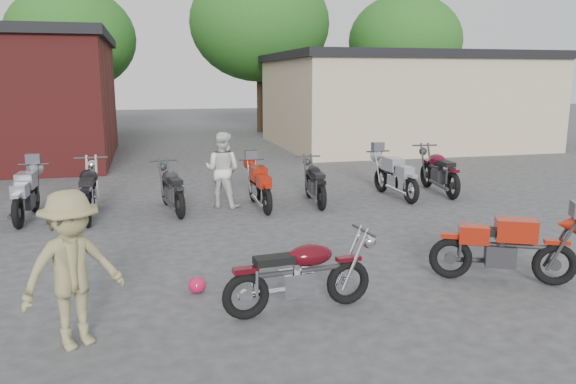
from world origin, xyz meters
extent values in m
plane|color=#353538|center=(0.00, 0.00, 0.00)|extent=(90.00, 90.00, 0.00)
cube|color=tan|center=(8.50, 15.00, 1.75)|extent=(10.00, 8.00, 3.50)
ellipsoid|color=#B21338|center=(-1.28, 0.31, 0.11)|extent=(0.29, 0.29, 0.22)
imported|color=silver|center=(-0.25, 5.27, 0.83)|extent=(1.01, 0.95, 1.65)
imported|color=olive|center=(-2.65, -0.87, 0.85)|extent=(1.26, 1.08, 1.69)
camera|label=1|loc=(-1.84, -6.81, 2.81)|focal=35.00mm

